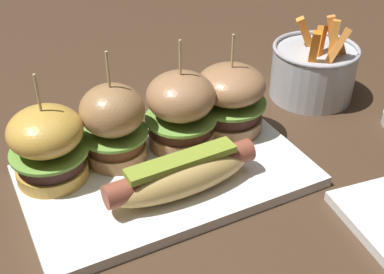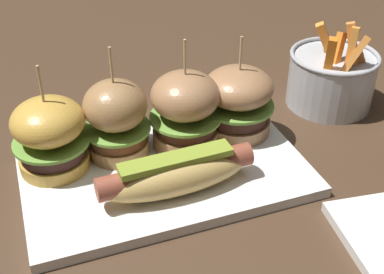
{
  "view_description": "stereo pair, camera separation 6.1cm",
  "coord_description": "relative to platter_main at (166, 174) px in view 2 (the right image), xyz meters",
  "views": [
    {
      "loc": [
        -0.2,
        -0.45,
        0.4
      ],
      "look_at": [
        0.03,
        0.0,
        0.05
      ],
      "focal_mm": 47.71,
      "sensor_mm": 36.0,
      "label": 1
    },
    {
      "loc": [
        -0.14,
        -0.47,
        0.4
      ],
      "look_at": [
        0.03,
        0.0,
        0.05
      ],
      "focal_mm": 47.71,
      "sensor_mm": 36.0,
      "label": 2
    }
  ],
  "objects": [
    {
      "name": "ground_plane",
      "position": [
        0.0,
        0.0,
        -0.01
      ],
      "size": [
        3.0,
        3.0,
        0.0
      ],
      "primitive_type": "plane",
      "color": "#422D1E"
    },
    {
      "name": "platter_main",
      "position": [
        0.0,
        0.0,
        0.0
      ],
      "size": [
        0.34,
        0.2,
        0.01
      ],
      "primitive_type": "cube",
      "color": "white",
      "rests_on": "ground"
    },
    {
      "name": "hot_dog",
      "position": [
        -0.0,
        -0.04,
        0.03
      ],
      "size": [
        0.18,
        0.06,
        0.05
      ],
      "color": "tan",
      "rests_on": "platter_main"
    },
    {
      "name": "slider_far_left",
      "position": [
        -0.13,
        0.05,
        0.05
      ],
      "size": [
        0.09,
        0.09,
        0.14
      ],
      "color": "gold",
      "rests_on": "platter_main"
    },
    {
      "name": "slider_center_left",
      "position": [
        -0.04,
        0.05,
        0.06
      ],
      "size": [
        0.08,
        0.08,
        0.15
      ],
      "color": "#9B7146",
      "rests_on": "platter_main"
    },
    {
      "name": "slider_center_right",
      "position": [
        0.04,
        0.05,
        0.06
      ],
      "size": [
        0.09,
        0.09,
        0.15
      ],
      "color": "#9C6F49",
      "rests_on": "platter_main"
    },
    {
      "name": "slider_far_right",
      "position": [
        0.12,
        0.05,
        0.05
      ],
      "size": [
        0.1,
        0.1,
        0.14
      ],
      "color": "#9B6E48",
      "rests_on": "platter_main"
    },
    {
      "name": "fries_bucket",
      "position": [
        0.29,
        0.09,
        0.04
      ],
      "size": [
        0.13,
        0.13,
        0.14
      ],
      "color": "#B7BABF",
      "rests_on": "ground"
    }
  ]
}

